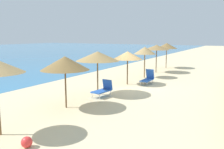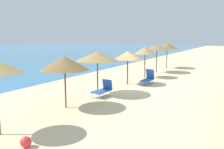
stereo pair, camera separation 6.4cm
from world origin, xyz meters
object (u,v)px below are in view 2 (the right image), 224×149
at_px(beach_umbrella_4, 128,55).
at_px(beach_umbrella_7, 167,46).
at_px(beach_umbrella_2, 65,63).
at_px(lounge_chair_0, 148,78).
at_px(beach_umbrella_5, 145,51).
at_px(beach_ball, 26,142).
at_px(beach_umbrella_6, 157,47).
at_px(lounge_chair_1, 103,89).
at_px(beach_umbrella_3, 97,56).

relative_size(beach_umbrella_4, beach_umbrella_7, 0.88).
bearing_deg(beach_umbrella_2, lounge_chair_0, -10.35).
distance_m(beach_umbrella_5, beach_ball, 14.86).
bearing_deg(beach_umbrella_6, lounge_chair_0, -167.04).
relative_size(beach_umbrella_2, beach_umbrella_4, 1.06).
distance_m(beach_umbrella_5, beach_umbrella_6, 3.42).
xyz_separation_m(beach_umbrella_2, lounge_chair_0, (7.86, -1.43, -1.84)).
height_order(beach_umbrella_7, lounge_chair_0, beach_umbrella_7).
height_order(beach_umbrella_6, beach_umbrella_7, beach_umbrella_7).
bearing_deg(beach_umbrella_7, lounge_chair_1, -178.13).
relative_size(beach_umbrella_3, beach_ball, 7.21).
bearing_deg(beach_umbrella_4, beach_umbrella_7, 0.96).
xyz_separation_m(beach_umbrella_2, lounge_chair_1, (2.94, -0.44, -1.84)).
distance_m(beach_umbrella_3, beach_umbrella_6, 10.66).
bearing_deg(beach_umbrella_7, beach_umbrella_3, 179.76).
height_order(beach_umbrella_3, beach_umbrella_4, beach_umbrella_3).
xyz_separation_m(beach_umbrella_4, beach_umbrella_6, (6.86, 0.08, 0.31)).
relative_size(beach_umbrella_5, lounge_chair_0, 1.73).
bearing_deg(lounge_chair_0, beach_umbrella_7, -81.50).
xyz_separation_m(beach_umbrella_7, beach_ball, (-21.78, -1.81, -2.31)).
height_order(beach_umbrella_5, lounge_chair_1, beach_umbrella_5).
height_order(beach_umbrella_4, beach_umbrella_7, beach_umbrella_7).
relative_size(beach_umbrella_3, lounge_chair_0, 1.73).
height_order(beach_umbrella_4, lounge_chair_1, beach_umbrella_4).
distance_m(beach_umbrella_7, beach_ball, 21.98).
bearing_deg(beach_umbrella_3, beach_umbrella_7, -0.24).
distance_m(beach_umbrella_7, lounge_chair_1, 14.81).
bearing_deg(beach_umbrella_5, beach_umbrella_3, 177.97).
bearing_deg(beach_ball, beach_umbrella_3, 14.26).
relative_size(beach_umbrella_4, lounge_chair_0, 1.60).
height_order(lounge_chair_0, beach_ball, lounge_chair_0).
bearing_deg(lounge_chair_1, beach_umbrella_3, -17.07).
relative_size(beach_umbrella_3, beach_umbrella_7, 0.95).
distance_m(beach_umbrella_3, lounge_chair_1, 2.04).
bearing_deg(beach_umbrella_4, beach_umbrella_3, 176.38).
bearing_deg(beach_umbrella_6, beach_umbrella_4, -179.30).
bearing_deg(beach_ball, beach_umbrella_7, 4.75).
bearing_deg(beach_umbrella_7, beach_ball, -175.25).
bearing_deg(lounge_chair_1, beach_umbrella_7, -80.99).
bearing_deg(beach_umbrella_2, beach_ball, -157.03).
distance_m(beach_umbrella_4, beach_ball, 11.45).
height_order(beach_umbrella_6, lounge_chair_0, beach_umbrella_6).
height_order(beach_umbrella_2, beach_umbrella_5, beach_umbrella_5).
relative_size(beach_umbrella_2, beach_ball, 7.05).
height_order(beach_umbrella_7, lounge_chair_1, beach_umbrella_7).
xyz_separation_m(beach_umbrella_2, beach_umbrella_6, (13.85, -0.05, 0.21)).
distance_m(beach_umbrella_3, beach_umbrella_5, 7.25).
distance_m(beach_umbrella_3, beach_umbrella_4, 3.81).
bearing_deg(beach_umbrella_2, beach_umbrella_6, -0.23).
distance_m(beach_umbrella_3, beach_umbrella_7, 14.42).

